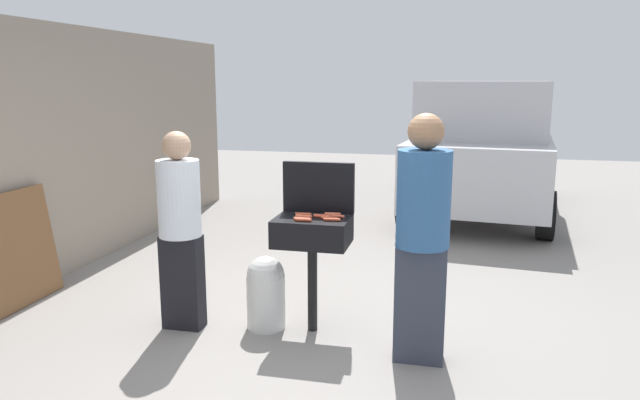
# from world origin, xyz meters

# --- Properties ---
(ground_plane) EXTENTS (24.00, 24.00, 0.00)m
(ground_plane) POSITION_xyz_m (0.00, 0.00, 0.00)
(ground_plane) COLOR gray
(house_wall_side) EXTENTS (0.24, 8.00, 2.61)m
(house_wall_side) POSITION_xyz_m (-3.08, 1.00, 1.30)
(house_wall_side) COLOR gray
(house_wall_side) RESTS_ON ground
(bbq_grill) EXTENTS (0.60, 0.44, 0.95)m
(bbq_grill) POSITION_xyz_m (-0.08, 0.01, 0.81)
(bbq_grill) COLOR black
(bbq_grill) RESTS_ON ground
(grill_lid_open) EXTENTS (0.60, 0.05, 0.42)m
(grill_lid_open) POSITION_xyz_m (-0.08, 0.23, 1.16)
(grill_lid_open) COLOR black
(grill_lid_open) RESTS_ON bbq_grill
(hot_dog_0) EXTENTS (0.13, 0.04, 0.03)m
(hot_dog_0) POSITION_xyz_m (0.11, 0.06, 0.97)
(hot_dog_0) COLOR #B74C33
(hot_dog_0) RESTS_ON bbq_grill
(hot_dog_1) EXTENTS (0.13, 0.03, 0.03)m
(hot_dog_1) POSITION_xyz_m (-0.13, -0.10, 0.97)
(hot_dog_1) COLOR #C6593D
(hot_dog_1) RESTS_ON bbq_grill
(hot_dog_2) EXTENTS (0.13, 0.03, 0.03)m
(hot_dog_2) POSITION_xyz_m (0.10, -0.07, 0.97)
(hot_dog_2) COLOR #AD4228
(hot_dog_2) RESTS_ON bbq_grill
(hot_dog_3) EXTENTS (0.13, 0.03, 0.03)m
(hot_dog_3) POSITION_xyz_m (-0.17, 0.07, 0.97)
(hot_dog_3) COLOR #AD4228
(hot_dog_3) RESTS_ON bbq_grill
(hot_dog_4) EXTENTS (0.13, 0.03, 0.03)m
(hot_dog_4) POSITION_xyz_m (-0.14, -0.03, 0.97)
(hot_dog_4) COLOR #B74C33
(hot_dog_4) RESTS_ON bbq_grill
(hot_dog_5) EXTENTS (0.13, 0.04, 0.03)m
(hot_dog_5) POSITION_xyz_m (0.07, 0.13, 0.97)
(hot_dog_5) COLOR #C6593D
(hot_dog_5) RESTS_ON bbq_grill
(hot_dog_6) EXTENTS (0.13, 0.03, 0.03)m
(hot_dog_6) POSITION_xyz_m (-0.11, -0.13, 0.97)
(hot_dog_6) COLOR #AD4228
(hot_dog_6) RESTS_ON bbq_grill
(hot_dog_7) EXTENTS (0.13, 0.04, 0.03)m
(hot_dog_7) POSITION_xyz_m (-0.14, 0.00, 0.97)
(hot_dog_7) COLOR #C6593D
(hot_dog_7) RESTS_ON bbq_grill
(hot_dog_8) EXTENTS (0.13, 0.03, 0.03)m
(hot_dog_8) POSITION_xyz_m (-0.01, 0.05, 0.97)
(hot_dog_8) COLOR #AD4228
(hot_dog_8) RESTS_ON bbq_grill
(hot_dog_9) EXTENTS (0.13, 0.04, 0.03)m
(hot_dog_9) POSITION_xyz_m (0.00, 0.02, 0.97)
(hot_dog_9) COLOR #AD4228
(hot_dog_9) RESTS_ON bbq_grill
(hot_dog_10) EXTENTS (0.13, 0.03, 0.03)m
(hot_dog_10) POSITION_xyz_m (0.07, -0.02, 0.97)
(hot_dog_10) COLOR #AD4228
(hot_dog_10) RESTS_ON bbq_grill
(propane_tank) EXTENTS (0.32, 0.32, 0.62)m
(propane_tank) POSITION_xyz_m (-0.47, -0.03, 0.32)
(propane_tank) COLOR silver
(propane_tank) RESTS_ON ground
(person_left) EXTENTS (0.34, 0.34, 1.64)m
(person_left) POSITION_xyz_m (-1.14, -0.17, 0.89)
(person_left) COLOR black
(person_left) RESTS_ON ground
(person_right) EXTENTS (0.38, 0.38, 1.82)m
(person_right) POSITION_xyz_m (0.82, -0.34, 0.99)
(person_right) COLOR #333847
(person_right) RESTS_ON ground
(parked_minivan) EXTENTS (2.40, 4.57, 2.02)m
(parked_minivan) POSITION_xyz_m (1.44, 5.05, 1.03)
(parked_minivan) COLOR #B7B7BC
(parked_minivan) RESTS_ON ground
(leaning_board) EXTENTS (0.17, 0.90, 1.05)m
(leaning_board) POSITION_xyz_m (-2.83, 0.00, 0.53)
(leaning_board) COLOR brown
(leaning_board) RESTS_ON ground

